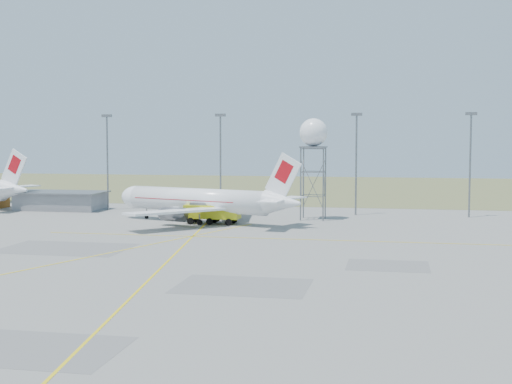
# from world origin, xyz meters

# --- Properties ---
(ground) EXTENTS (400.00, 400.00, 0.00)m
(ground) POSITION_xyz_m (0.00, 0.00, 0.00)
(ground) COLOR gray
(ground) RESTS_ON ground
(grass_strip) EXTENTS (400.00, 120.00, 0.03)m
(grass_strip) POSITION_xyz_m (0.00, 140.00, 0.01)
(grass_strip) COLOR #5D6739
(grass_strip) RESTS_ON ground
(building_grey) EXTENTS (19.00, 10.00, 3.90)m
(building_grey) POSITION_xyz_m (-45.00, 64.00, 1.97)
(building_grey) COLOR gray
(building_grey) RESTS_ON ground
(mast_a) EXTENTS (2.20, 0.50, 20.50)m
(mast_a) POSITION_xyz_m (-35.00, 66.00, 12.07)
(mast_a) COLOR slate
(mast_a) RESTS_ON ground
(mast_b) EXTENTS (2.20, 0.50, 20.50)m
(mast_b) POSITION_xyz_m (-10.00, 66.00, 12.07)
(mast_b) COLOR slate
(mast_b) RESTS_ON ground
(mast_c) EXTENTS (2.20, 0.50, 20.50)m
(mast_c) POSITION_xyz_m (18.00, 66.00, 12.07)
(mast_c) COLOR slate
(mast_c) RESTS_ON ground
(mast_d) EXTENTS (2.20, 0.50, 20.50)m
(mast_d) POSITION_xyz_m (40.00, 66.00, 12.07)
(mast_d) COLOR slate
(mast_d) RESTS_ON ground
(airliner_main) EXTENTS (37.70, 35.65, 13.08)m
(airliner_main) POSITION_xyz_m (-9.06, 47.73, 4.01)
(airliner_main) COLOR white
(airliner_main) RESTS_ON ground
(radar_tower) EXTENTS (5.31, 5.31, 19.22)m
(radar_tower) POSITION_xyz_m (10.44, 56.62, 10.78)
(radar_tower) COLOR slate
(radar_tower) RESTS_ON ground
(fire_truck) EXTENTS (10.12, 4.34, 3.99)m
(fire_truck) POSITION_xyz_m (-6.39, 46.28, 1.92)
(fire_truck) COLOR #C9CC18
(fire_truck) RESTS_ON ground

